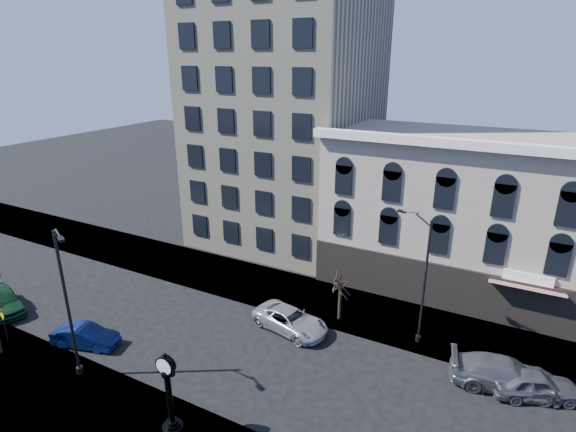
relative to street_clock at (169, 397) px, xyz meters
The scene contains 14 objects.
ground 7.31m from the street_clock, 100.97° to the left, with size 160.00×160.00×0.00m, color black.
sidewalk_far 15.06m from the street_clock, 95.11° to the left, with size 160.00×6.00×0.12m, color #9D9C8E.
cream_tower 31.81m from the street_clock, 106.13° to the left, with size 15.90×15.40×42.50m.
victorian_row 25.41m from the street_clock, 64.86° to the left, with size 22.60×11.19×12.50m.
street_clock is the anchor object (origin of this frame).
street_lamp_near 8.66m from the street_clock, behind, with size 2.27×1.24×9.41m.
street_lamp_far 16.27m from the street_clock, 57.53° to the left, with size 2.25×0.72×8.79m.
bare_tree_far 13.65m from the street_clock, 75.06° to the left, with size 2.31×2.31×3.97m.
warning_sign 14.45m from the street_clock, behind, with size 0.72×0.23×2.26m.
car_near_a 18.69m from the street_clock, behind, with size 1.97×4.91×1.67m, color #143F1E.
car_near_b 10.20m from the street_clock, 163.63° to the left, with size 1.46×4.20×1.38m, color #0C194C.
car_far_a 10.63m from the street_clock, 84.23° to the left, with size 2.45×5.32×1.48m, color #A5A8AD.
car_far_b 18.04m from the street_clock, 38.18° to the left, with size 2.37×5.82×1.69m, color #595B60.
car_far_c 19.21m from the street_clock, 35.23° to the left, with size 1.83×4.54×1.55m, color #595B60.
Camera 1 is at (14.38, -19.43, 17.49)m, focal length 28.00 mm.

